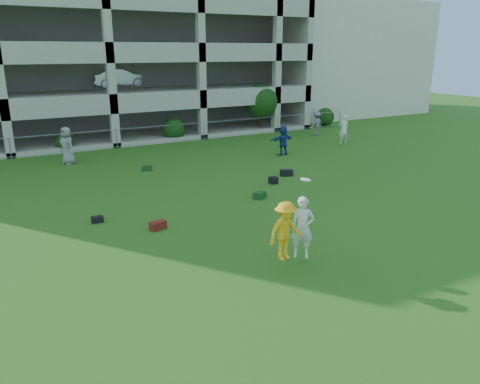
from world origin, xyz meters
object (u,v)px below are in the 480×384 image
bystander_c (67,146)px  bystander_f (317,123)px  stucco_building (320,59)px  crate_d (273,180)px  frisbee_contest (291,230)px  parking_garage (79,48)px  bystander_d (283,140)px  bystander_e (344,130)px

bystander_c → bystander_f: bystander_c is taller
stucco_building → bystander_c: bearing=-155.6°
stucco_building → bystander_c: 29.31m
bystander_f → crate_d: size_ratio=4.82×
frisbee_contest → parking_garage: 28.21m
bystander_f → parking_garage: parking_garage is taller
bystander_d → bystander_f: bearing=-151.3°
bystander_e → bystander_d: bearing=16.6°
bystander_d → bystander_e: (5.28, 0.82, 0.09)m
crate_d → parking_garage: parking_garage is taller
crate_d → parking_garage: (-3.99, 20.28, 5.86)m
stucco_building → bystander_d: stucco_building is taller
bystander_d → frisbee_contest: size_ratio=0.71×
frisbee_contest → bystander_c: bearing=100.6°
frisbee_contest → bystander_f: bearing=49.6°
bystander_e → bystander_c: bearing=-2.3°
bystander_c → bystander_e: bearing=57.5°
bystander_c → frisbee_contest: 16.36m
bystander_e → bystander_f: bystander_e is taller
crate_d → frisbee_contest: bearing=-120.5°
bystander_d → bystander_e: size_ratio=0.91×
bystander_c → crate_d: bystander_c is taller
stucco_building → crate_d: 28.44m
bystander_e → crate_d: bearing=39.5°
stucco_building → crate_d: size_ratio=45.71×
bystander_c → bystander_d: bystander_c is taller
bystander_c → bystander_d: size_ratio=1.16×
bystander_d → bystander_e: bearing=-178.6°
bystander_d → crate_d: 6.19m
bystander_c → bystander_e: 16.80m
bystander_f → parking_garage: bearing=-50.3°
bystander_d → parking_garage: (-7.83, 15.47, 5.16)m
bystander_f → bystander_e: bearing=69.7°
bystander_d → bystander_f: (5.85, 4.27, -0.01)m
bystander_f → frisbee_contest: 21.77m
bystander_f → frisbee_contest: bearing=38.6°
crate_d → bystander_f: bearing=43.1°
bystander_c → crate_d: bearing=18.5°
crate_d → bystander_d: bearing=51.4°
bystander_e → frisbee_contest: size_ratio=0.78×
stucco_building → crate_d: stucco_building is taller
bystander_d → frisbee_contest: bearing=48.7°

